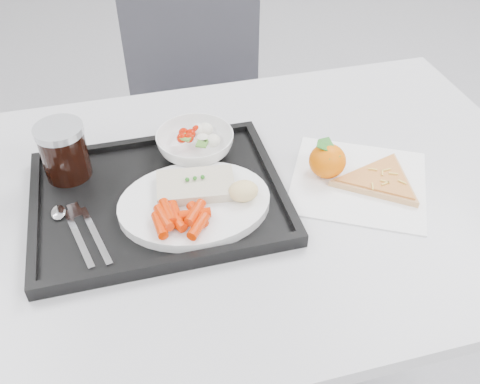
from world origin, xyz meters
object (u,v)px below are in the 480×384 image
object	(u,v)px
table	(242,217)
tray	(159,198)
tangerine	(327,161)
dinner_plate	(195,204)
chair	(200,99)
salad_bowl	(195,144)
cola_glass	(64,150)
pizza_slice	(380,180)

from	to	relation	value
table	tray	world-z (taller)	tray
tangerine	dinner_plate	bearing A→B (deg)	-171.00
chair	tray	xyz separation A→B (m)	(-0.20, -0.68, 0.22)
tray	dinner_plate	world-z (taller)	dinner_plate
chair	tray	distance (m)	0.74
salad_bowl	cola_glass	distance (m)	0.25
cola_glass	tray	bearing A→B (deg)	-34.47
table	dinner_plate	world-z (taller)	dinner_plate
tray	salad_bowl	world-z (taller)	salad_bowl
dinner_plate	pizza_slice	size ratio (longest dim) A/B	1.17
salad_bowl	dinner_plate	bearing A→B (deg)	-101.79
table	chair	bearing A→B (deg)	86.03
dinner_plate	tangerine	xyz separation A→B (m)	(0.27, 0.04, 0.01)
tray	tangerine	size ratio (longest dim) A/B	5.02
salad_bowl	cola_glass	size ratio (longest dim) A/B	1.41
tray	table	bearing A→B (deg)	-3.68
chair	cola_glass	size ratio (longest dim) A/B	8.61
table	tray	xyz separation A→B (m)	(-0.16, 0.01, 0.08)
table	cola_glass	size ratio (longest dim) A/B	11.11
dinner_plate	pizza_slice	xyz separation A→B (m)	(0.36, -0.01, -0.01)
salad_bowl	pizza_slice	distance (m)	0.36
cola_glass	dinner_plate	bearing A→B (deg)	-35.65
table	chair	world-z (taller)	chair
cola_glass	tangerine	size ratio (longest dim) A/B	1.20
table	dinner_plate	bearing A→B (deg)	-159.45
salad_bowl	pizza_slice	size ratio (longest dim) A/B	0.66
table	tray	bearing A→B (deg)	176.32
tangerine	pizza_slice	bearing A→B (deg)	-30.20
chair	dinner_plate	xyz separation A→B (m)	(-0.14, -0.72, 0.24)
chair	pizza_slice	distance (m)	0.79
table	chair	xyz separation A→B (m)	(0.05, 0.69, -0.15)
table	dinner_plate	xyz separation A→B (m)	(-0.10, -0.04, 0.09)
cola_glass	chair	bearing A→B (deg)	57.91
salad_bowl	cola_glass	xyz separation A→B (m)	(-0.25, -0.00, 0.03)
dinner_plate	cola_glass	distance (m)	0.27
table	tray	size ratio (longest dim) A/B	2.67
table	cola_glass	distance (m)	0.36
table	salad_bowl	world-z (taller)	salad_bowl
table	chair	distance (m)	0.70
dinner_plate	cola_glass	size ratio (longest dim) A/B	2.50
tangerine	chair	bearing A→B (deg)	100.13
chair	salad_bowl	distance (m)	0.63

